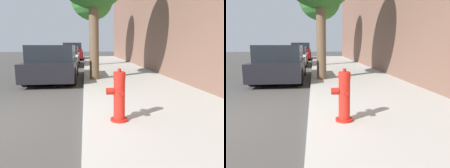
# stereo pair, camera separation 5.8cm
# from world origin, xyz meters

# --- Properties ---
(sidewalk_slab) EXTENTS (3.17, 40.00, 0.11)m
(sidewalk_slab) POSITION_xyz_m (3.27, 0.00, 0.06)
(sidewalk_slab) COLOR #A8A59E
(sidewalk_slab) RESTS_ON ground_plane
(fire_hydrant) EXTENTS (0.35, 0.38, 0.84)m
(fire_hydrant) POSITION_xyz_m (2.27, -0.38, 0.50)
(fire_hydrant) COLOR red
(fire_hydrant) RESTS_ON sidewalk_slab
(parked_car_near) EXTENTS (1.71, 3.81, 1.31)m
(parked_car_near) POSITION_xyz_m (0.58, 4.64, 0.63)
(parked_car_near) COLOR black
(parked_car_near) RESTS_ON ground_plane
(parked_car_mid) EXTENTS (1.77, 4.06, 1.23)m
(parked_car_mid) POSITION_xyz_m (0.48, 10.74, 0.61)
(parked_car_mid) COLOR silver
(parked_car_mid) RESTS_ON ground_plane
(parked_car_far) EXTENTS (1.71, 3.96, 1.51)m
(parked_car_far) POSITION_xyz_m (0.67, 16.49, 0.73)
(parked_car_far) COLOR maroon
(parked_car_far) RESTS_ON ground_plane
(street_tree_far) EXTENTS (2.47, 2.47, 5.11)m
(street_tree_far) POSITION_xyz_m (2.22, 9.76, 3.93)
(street_tree_far) COLOR brown
(street_tree_far) RESTS_ON sidewalk_slab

